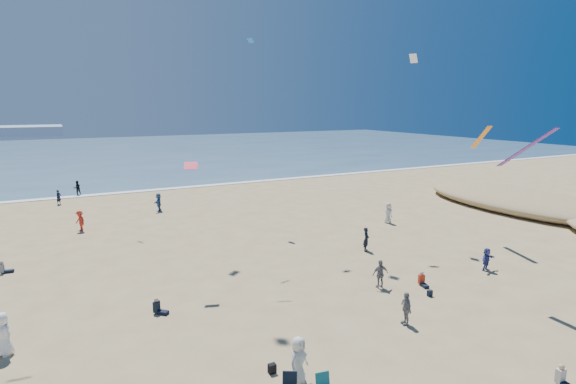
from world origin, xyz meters
TOP-DOWN VIEW (x-y plane):
  - ocean at (0.00, 95.00)m, footprint 220.00×100.00m
  - surf_line at (0.00, 45.00)m, footprint 220.00×1.20m
  - standing_flyers at (2.01, 15.61)m, footprint 32.36×52.37m
  - seated_group at (1.89, 6.30)m, footprint 22.69×27.72m
  - black_backpack at (-0.97, 3.62)m, footprint 0.30×0.22m
  - navy_bag at (9.80, 6.14)m, footprint 0.28×0.18m
  - kites_aloft at (8.69, 11.96)m, footprint 41.09×43.15m

SIDE VIEW (x-z plane):
  - ocean at x=0.00m, z-range 0.00..0.06m
  - surf_line at x=0.00m, z-range 0.00..0.08m
  - navy_bag at x=9.80m, z-range 0.00..0.34m
  - black_backpack at x=-0.97m, z-range 0.00..0.38m
  - seated_group at x=1.89m, z-range 0.00..0.84m
  - standing_flyers at x=2.01m, z-range -0.07..1.82m
  - kites_aloft at x=8.69m, z-range 0.62..29.23m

